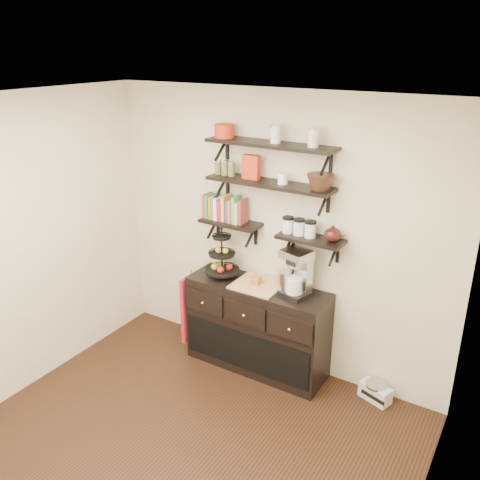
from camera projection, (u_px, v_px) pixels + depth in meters
name	position (u px, v px, depth m)	size (l,w,h in m)	color
floor	(165.00, 466.00, 3.92)	(3.50, 3.50, 0.00)	black
ceiling	(140.00, 109.00, 2.94)	(3.50, 3.50, 0.02)	white
back_wall	(275.00, 235.00, 4.82)	(3.50, 0.02, 2.70)	#EEE6CA
right_wall	(419.00, 403.00, 2.58)	(0.02, 3.50, 2.70)	#EEE6CA
shelf_top	(270.00, 145.00, 4.40)	(1.20, 0.27, 0.23)	black
shelf_mid	(269.00, 184.00, 4.52)	(1.20, 0.27, 0.23)	black
shelf_low_left	(231.00, 223.00, 4.90)	(0.60, 0.25, 0.23)	black
shelf_low_right	(311.00, 240.00, 4.50)	(0.60, 0.25, 0.23)	black
cookbooks	(226.00, 209.00, 4.88)	(0.43, 0.15, 0.26)	#A3252F
glass_canisters	(299.00, 228.00, 4.52)	(0.32, 0.10, 0.13)	silver
sideboard	(257.00, 327.00, 4.98)	(1.40, 0.50, 0.92)	black
fruit_stand	(222.00, 260.00, 4.96)	(0.33, 0.33, 0.49)	black
candle	(256.00, 280.00, 4.81)	(0.08, 0.08, 0.08)	#9E5F24
coffee_maker	(297.00, 273.00, 4.58)	(0.29, 0.29, 0.45)	black
thermal_carafe	(284.00, 283.00, 4.63)	(0.11, 0.11, 0.22)	silver
apron	(191.00, 307.00, 5.24)	(0.04, 0.31, 0.71)	#B1132E
radio	(375.00, 392.00, 4.63)	(0.31, 0.24, 0.17)	silver
recipe_box	(251.00, 167.00, 4.57)	(0.16, 0.06, 0.22)	#BA2F15
walnut_bowl	(321.00, 182.00, 4.25)	(0.24, 0.24, 0.13)	black
ramekins	(283.00, 179.00, 4.43)	(0.09, 0.09, 0.10)	white
teapot	(333.00, 233.00, 4.36)	(0.20, 0.15, 0.15)	black
red_pot	(224.00, 131.00, 4.59)	(0.18, 0.18, 0.12)	#BA2F15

